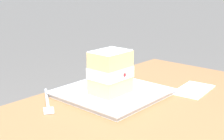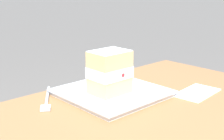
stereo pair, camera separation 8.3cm
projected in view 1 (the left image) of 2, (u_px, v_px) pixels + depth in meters
dessert_plate at (112, 93)px, 0.85m from camera, size 0.25×0.25×0.02m
cake_slice at (110, 72)px, 0.82m from camera, size 0.10×0.08×0.11m
dessert_fork at (47, 102)px, 0.80m from camera, size 0.11×0.15×0.01m
paper_napkin at (194, 90)px, 0.90m from camera, size 0.15×0.09×0.00m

